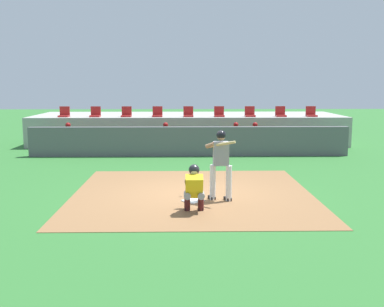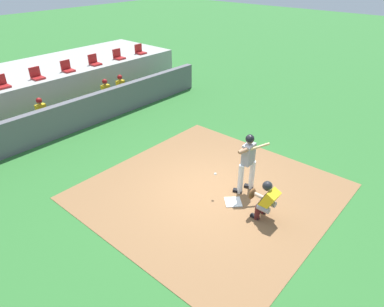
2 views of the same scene
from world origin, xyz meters
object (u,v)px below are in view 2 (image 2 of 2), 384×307
at_px(dugout_player_1, 44,114).
at_px(dugout_player_2, 108,93).
at_px(stadium_seat_5, 67,68).
at_px(catcher_crouched, 265,199).
at_px(dugout_player_3, 123,89).
at_px(stadium_seat_3, 2,84).
at_px(home_plate, 233,202).
at_px(batter_at_plate, 248,160).
at_px(stadium_seat_8, 140,51).
at_px(stadium_seat_4, 37,76).
at_px(stadium_seat_7, 118,56).
at_px(stadium_seat_6, 94,62).

bearing_deg(dugout_player_1, dugout_player_2, 0.00).
height_order(dugout_player_2, stadium_seat_5, stadium_seat_5).
xyz_separation_m(catcher_crouched, stadium_seat_5, (1.45, 11.12, 0.93)).
relative_size(dugout_player_3, stadium_seat_5, 2.71).
bearing_deg(stadium_seat_3, catcher_crouched, -82.63).
xyz_separation_m(home_plate, batter_at_plate, (0.69, 0.07, 1.01)).
bearing_deg(dugout_player_3, stadium_seat_3, 154.60).
distance_m(batter_at_plate, catcher_crouched, 1.30).
xyz_separation_m(home_plate, stadium_seat_5, (1.44, 10.18, 1.51)).
bearing_deg(stadium_seat_3, dugout_player_2, -30.46).
height_order(home_plate, dugout_player_2, dugout_player_2).
height_order(home_plate, stadium_seat_8, stadium_seat_8).
relative_size(dugout_player_1, stadium_seat_4, 2.71).
height_order(batter_at_plate, stadium_seat_8, stadium_seat_8).
relative_size(batter_at_plate, stadium_seat_7, 3.76).
bearing_deg(stadium_seat_7, dugout_player_2, -138.72).
height_order(home_plate, batter_at_plate, batter_at_plate).
bearing_deg(stadium_seat_6, stadium_seat_7, 0.00).
bearing_deg(dugout_player_1, stadium_seat_5, 39.82).
distance_m(stadium_seat_4, stadium_seat_5, 1.44).
bearing_deg(catcher_crouched, home_plate, 89.61).
bearing_deg(batter_at_plate, dugout_player_1, 101.79).
xyz_separation_m(home_plate, stadium_seat_4, (0.00, 10.18, 1.51)).
relative_size(dugout_player_2, stadium_seat_4, 2.71).
distance_m(dugout_player_2, stadium_seat_5, 2.28).
bearing_deg(dugout_player_3, dugout_player_2, 180.00).
relative_size(dugout_player_2, stadium_seat_7, 2.71).
height_order(catcher_crouched, stadium_seat_4, stadium_seat_4).
xyz_separation_m(dugout_player_1, stadium_seat_6, (3.88, 2.03, 0.86)).
bearing_deg(home_plate, catcher_crouched, -90.39).
xyz_separation_m(batter_at_plate, dugout_player_1, (-1.69, 8.08, -0.36)).
distance_m(home_plate, dugout_player_1, 8.23).
bearing_deg(catcher_crouched, stadium_seat_4, 89.97).
height_order(dugout_player_1, stadium_seat_7, stadium_seat_7).
bearing_deg(home_plate, dugout_player_3, 70.77).
xyz_separation_m(dugout_player_3, stadium_seat_6, (0.05, 2.03, 0.86)).
bearing_deg(stadium_seat_3, batter_at_plate, -78.08).
relative_size(batter_at_plate, stadium_seat_6, 3.76).
distance_m(stadium_seat_4, stadium_seat_6, 2.89).
bearing_deg(stadium_seat_5, dugout_player_1, -140.18).
height_order(batter_at_plate, dugout_player_2, batter_at_plate).
bearing_deg(catcher_crouched, stadium_seat_8, 62.52).
bearing_deg(stadium_seat_5, stadium_seat_7, 0.00).
relative_size(batter_at_plate, dugout_player_3, 1.39).
distance_m(dugout_player_2, dugout_player_3, 0.83).
xyz_separation_m(batter_at_plate, stadium_seat_5, (0.75, 10.11, 0.50)).
height_order(batter_at_plate, stadium_seat_4, stadium_seat_4).
xyz_separation_m(stadium_seat_5, stadium_seat_6, (1.44, 0.00, 0.00)).
height_order(batter_at_plate, stadium_seat_7, stadium_seat_7).
height_order(stadium_seat_4, stadium_seat_8, same).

